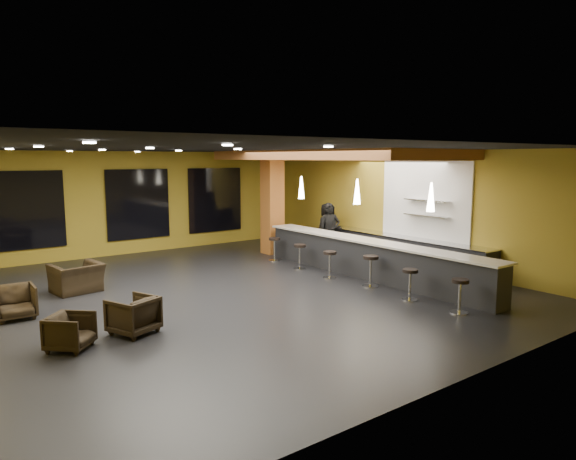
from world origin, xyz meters
TOP-DOWN VIEW (x-y plane):
  - floor at (0.00, 0.00)m, footprint 12.00×13.00m
  - ceiling at (0.00, 0.00)m, footprint 12.00×13.00m
  - wall_back at (0.00, 6.55)m, footprint 12.00×0.10m
  - wall_front at (0.00, -6.55)m, footprint 12.00×0.10m
  - wall_right at (6.05, 0.00)m, footprint 0.10×13.00m
  - wood_soffit at (4.00, 1.00)m, footprint 3.60×8.00m
  - window_left at (-3.50, 6.44)m, footprint 2.20×0.06m
  - window_center at (0.00, 6.44)m, footprint 2.20×0.06m
  - window_right at (3.00, 6.44)m, footprint 2.20×0.06m
  - tile_backsplash at (5.96, -1.00)m, footprint 0.06×3.20m
  - bar_counter at (3.65, -1.00)m, footprint 0.60×8.00m
  - bar_top at (3.65, -1.00)m, footprint 0.78×8.10m
  - prep_counter at (5.65, -0.50)m, footprint 0.70×6.00m
  - prep_top at (5.65, -0.50)m, footprint 0.72×6.00m
  - wall_shelf_lower at (5.82, -1.20)m, footprint 0.30×1.50m
  - wall_shelf_upper at (5.82, -1.20)m, footprint 0.30×1.50m
  - column at (3.65, 3.60)m, footprint 0.60×0.60m
  - pendant_0 at (3.65, -3.00)m, footprint 0.20×0.20m
  - pendant_1 at (3.65, -0.50)m, footprint 0.20×0.20m
  - pendant_2 at (3.65, 2.00)m, footprint 0.20×0.20m
  - staff_a at (4.42, 1.49)m, footprint 0.80×0.68m
  - staff_b at (4.79, 1.93)m, footprint 1.05×0.94m
  - staff_c at (4.99, 2.26)m, footprint 0.87×0.58m
  - armchair_a at (-4.33, -1.69)m, footprint 0.96×0.95m
  - armchair_b at (-3.17, -1.56)m, footprint 1.00×1.01m
  - armchair_c at (-4.78, 0.77)m, footprint 0.76×0.78m
  - armchair_d at (-3.21, 2.20)m, footprint 1.24×1.12m
  - bar_stool_0 at (2.82, -4.48)m, footprint 0.38×0.38m
  - bar_stool_1 at (2.77, -3.18)m, footprint 0.37×0.37m
  - bar_stool_2 at (2.96, -1.75)m, footprint 0.41×0.41m
  - bar_stool_3 at (2.75, -0.41)m, footprint 0.38×0.38m
  - bar_stool_4 at (2.82, 1.01)m, footprint 0.38×0.38m
  - bar_stool_5 at (2.92, 2.45)m, footprint 0.38×0.38m

SIDE VIEW (x-z plane):
  - floor at x=0.00m, z-range -0.10..0.00m
  - armchair_a at x=-4.33m, z-range 0.00..0.62m
  - armchair_c at x=-4.78m, z-range 0.00..0.69m
  - armchair_b at x=-3.17m, z-range 0.00..0.71m
  - armchair_d at x=-3.21m, z-range 0.00..0.72m
  - prep_counter at x=5.65m, z-range 0.00..0.86m
  - bar_stool_1 at x=2.77m, z-range 0.10..0.84m
  - bar_stool_4 at x=2.82m, z-range 0.10..0.85m
  - bar_stool_0 at x=2.82m, z-range 0.10..0.85m
  - bar_stool_3 at x=2.75m, z-range 0.11..0.86m
  - bar_stool_5 at x=2.92m, z-range 0.11..0.86m
  - bar_counter at x=3.65m, z-range 0.00..1.00m
  - bar_stool_2 at x=2.96m, z-range 0.11..0.92m
  - staff_c at x=4.99m, z-range 0.00..1.76m
  - staff_b at x=4.79m, z-range 0.00..1.76m
  - prep_top at x=5.65m, z-range 0.87..0.90m
  - staff_a at x=4.42m, z-range 0.00..1.85m
  - bar_top at x=3.65m, z-range 1.00..1.05m
  - wall_shelf_lower at x=5.82m, z-range 1.59..1.61m
  - window_left at x=-3.50m, z-range 0.50..2.90m
  - window_center at x=0.00m, z-range 0.50..2.90m
  - window_right at x=3.00m, z-range 0.50..2.90m
  - wall_back at x=0.00m, z-range 0.00..3.50m
  - wall_front at x=0.00m, z-range 0.00..3.50m
  - wall_right at x=6.05m, z-range 0.00..3.50m
  - column at x=3.65m, z-range 0.00..3.50m
  - tile_backsplash at x=5.96m, z-range 0.80..3.20m
  - wall_shelf_upper at x=5.82m, z-range 2.03..2.06m
  - pendant_0 at x=3.65m, z-range 2.00..2.70m
  - pendant_1 at x=3.65m, z-range 2.00..2.70m
  - pendant_2 at x=3.65m, z-range 2.00..2.70m
  - wood_soffit at x=4.00m, z-range 3.22..3.50m
  - ceiling at x=0.00m, z-range 3.50..3.60m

